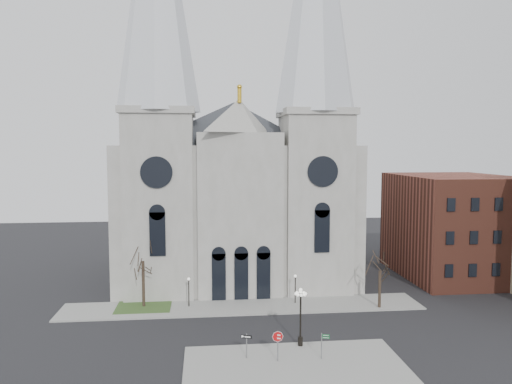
{
  "coord_description": "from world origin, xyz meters",
  "views": [
    {
      "loc": [
        -4.23,
        -43.18,
        17.62
      ],
      "look_at": [
        1.15,
        8.0,
        13.16
      ],
      "focal_mm": 35.0,
      "sensor_mm": 36.0,
      "label": 1
    }
  ],
  "objects": [
    {
      "name": "bg_building_brick",
      "position": [
        30.0,
        22.0,
        7.0
      ],
      "size": [
        14.0,
        18.0,
        14.0
      ],
      "primitive_type": "cube",
      "color": "brown",
      "rests_on": "ground"
    },
    {
      "name": "grass_patch",
      "position": [
        -11.0,
        12.0,
        0.09
      ],
      "size": [
        6.0,
        5.0,
        0.18
      ],
      "primitive_type": "cube",
      "color": "#354E21",
      "rests_on": "ground"
    },
    {
      "name": "cathedral",
      "position": [
        0.0,
        22.86,
        18.48
      ],
      "size": [
        33.0,
        26.66,
        54.0
      ],
      "color": "gray",
      "rests_on": "ground"
    },
    {
      "name": "ped_lamp_right",
      "position": [
        6.0,
        11.5,
        2.33
      ],
      "size": [
        0.32,
        0.32,
        3.26
      ],
      "color": "black",
      "rests_on": "sidewalk_far"
    },
    {
      "name": "sidewalk_far",
      "position": [
        0.0,
        11.0,
        0.07
      ],
      "size": [
        40.0,
        6.0,
        0.14
      ],
      "primitive_type": "cube",
      "color": "gray",
      "rests_on": "ground"
    },
    {
      "name": "globe_lamp",
      "position": [
        4.2,
        -0.76,
        3.43
      ],
      "size": [
        1.21,
        1.21,
        5.23
      ],
      "rotation": [
        0.0,
        0.0,
        -0.08
      ],
      "color": "black",
      "rests_on": "sidewalk_near"
    },
    {
      "name": "tree_left",
      "position": [
        -11.0,
        12.0,
        5.58
      ],
      "size": [
        3.2,
        3.2,
        7.5
      ],
      "color": "#2D2219",
      "rests_on": "ground"
    },
    {
      "name": "tree_right",
      "position": [
        15.0,
        9.0,
        4.47
      ],
      "size": [
        3.2,
        3.2,
        6.0
      ],
      "color": "#2D2219",
      "rests_on": "ground"
    },
    {
      "name": "stop_sign",
      "position": [
        1.72,
        -3.8,
        1.96
      ],
      "size": [
        0.86,
        0.38,
        2.56
      ],
      "rotation": [
        0.0,
        0.0,
        -0.4
      ],
      "color": "slate",
      "rests_on": "sidewalk_near"
    },
    {
      "name": "ground",
      "position": [
        0.0,
        0.0,
        0.0
      ],
      "size": [
        160.0,
        160.0,
        0.0
      ],
      "primitive_type": "plane",
      "color": "black",
      "rests_on": "ground"
    },
    {
      "name": "one_way_sign",
      "position": [
        -0.79,
        -2.89,
        1.56
      ],
      "size": [
        0.87,
        0.35,
        2.09
      ],
      "rotation": [
        0.0,
        0.0,
        -0.34
      ],
      "color": "slate",
      "rests_on": "sidewalk_near"
    },
    {
      "name": "sidewalk_near",
      "position": [
        3.0,
        -5.0,
        0.07
      ],
      "size": [
        18.0,
        10.0,
        0.14
      ],
      "primitive_type": "cube",
      "color": "gray",
      "rests_on": "ground"
    },
    {
      "name": "ped_lamp_left",
      "position": [
        -6.0,
        11.5,
        2.33
      ],
      "size": [
        0.32,
        0.32,
        3.26
      ],
      "color": "black",
      "rests_on": "sidewalk_far"
    },
    {
      "name": "street_name_sign",
      "position": [
        5.49,
        -3.73,
        1.44
      ],
      "size": [
        0.68,
        0.23,
        2.19
      ],
      "rotation": [
        0.0,
        0.0,
        -0.27
      ],
      "color": "slate",
      "rests_on": "sidewalk_near"
    }
  ]
}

